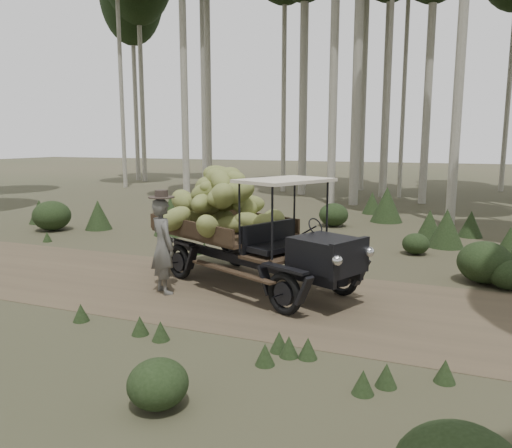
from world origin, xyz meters
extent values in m
plane|color=#473D2B|center=(0.00, 0.00, 0.00)|extent=(120.00, 120.00, 0.00)
cube|color=brown|center=(0.00, 0.00, 0.00)|extent=(70.00, 4.00, 0.01)
cube|color=black|center=(3.81, -0.14, 1.00)|extent=(1.31, 1.28, 0.55)
cube|color=black|center=(4.31, -0.37, 1.00)|extent=(0.51, 0.95, 0.62)
cube|color=black|center=(2.54, 0.45, 1.10)|extent=(0.66, 1.31, 0.55)
cube|color=#38281C|center=(1.27, 1.03, 1.00)|extent=(3.30, 2.81, 0.08)
cube|color=#38281C|center=(1.64, 1.85, 1.18)|extent=(2.57, 1.22, 0.32)
cube|color=#38281C|center=(0.89, 0.21, 1.18)|extent=(2.57, 1.22, 0.32)
cube|color=#38281C|center=(0.00, 1.62, 1.18)|extent=(0.81, 1.66, 0.32)
cube|color=beige|center=(2.93, 0.27, 2.22)|extent=(1.76, 2.02, 0.06)
cube|color=black|center=(2.38, 0.94, 0.62)|extent=(4.22, 2.01, 0.18)
cube|color=black|center=(2.06, 0.25, 0.62)|extent=(4.22, 2.01, 0.18)
torus|color=black|center=(3.96, 0.67, 0.38)|extent=(0.75, 0.44, 0.76)
torus|color=black|center=(3.29, -0.78, 0.38)|extent=(0.75, 0.44, 0.76)
torus|color=black|center=(1.15, 1.97, 0.38)|extent=(0.75, 0.44, 0.76)
torus|color=black|center=(0.48, 0.51, 0.38)|extent=(0.75, 0.44, 0.76)
sphere|color=beige|center=(4.57, 0.01, 1.05)|extent=(0.18, 0.18, 0.18)
sphere|color=beige|center=(4.19, -0.81, 1.05)|extent=(0.18, 0.18, 0.18)
ellipsoid|color=olive|center=(2.29, 0.83, 1.26)|extent=(0.85, 0.91, 0.58)
ellipsoid|color=olive|center=(1.13, 1.43, 1.60)|extent=(0.86, 0.73, 0.44)
ellipsoid|color=olive|center=(0.93, 0.87, 1.87)|extent=(0.80, 0.49, 0.60)
ellipsoid|color=olive|center=(1.16, 1.21, 2.14)|extent=(0.54, 0.82, 0.44)
ellipsoid|color=olive|center=(0.46, 2.19, 1.31)|extent=(0.83, 0.91, 0.67)
ellipsoid|color=olive|center=(1.00, 0.61, 1.65)|extent=(0.56, 0.89, 0.44)
ellipsoid|color=olive|center=(1.74, 0.75, 1.91)|extent=(0.96, 0.70, 0.69)
ellipsoid|color=olive|center=(1.32, 1.10, 2.12)|extent=(0.97, 0.92, 0.75)
ellipsoid|color=olive|center=(1.66, 0.73, 1.24)|extent=(0.93, 0.59, 0.44)
ellipsoid|color=olive|center=(0.78, 1.10, 1.59)|extent=(0.93, 0.66, 0.65)
ellipsoid|color=olive|center=(1.46, 0.60, 1.84)|extent=(0.75, 0.90, 0.61)
ellipsoid|color=olive|center=(1.31, 0.89, 2.10)|extent=(0.84, 0.87, 0.65)
ellipsoid|color=olive|center=(1.09, 1.46, 1.22)|extent=(0.89, 0.77, 0.61)
ellipsoid|color=olive|center=(0.28, 1.07, 1.62)|extent=(0.90, 0.75, 0.69)
ellipsoid|color=olive|center=(0.84, 1.10, 1.92)|extent=(0.91, 1.00, 0.73)
ellipsoid|color=olive|center=(1.10, 1.24, 2.19)|extent=(0.91, 0.67, 0.61)
ellipsoid|color=olive|center=(2.39, 1.14, 1.29)|extent=(0.55, 0.75, 0.60)
ellipsoid|color=olive|center=(1.81, 1.19, 1.60)|extent=(0.78, 0.89, 0.41)
ellipsoid|color=olive|center=(0.83, 1.17, 1.88)|extent=(0.84, 0.89, 0.61)
ellipsoid|color=olive|center=(1.06, 1.12, 2.13)|extent=(0.74, 0.84, 0.61)
ellipsoid|color=olive|center=(1.96, 0.95, 1.24)|extent=(0.87, 1.03, 0.74)
ellipsoid|color=olive|center=(1.77, 1.22, 1.56)|extent=(0.73, 0.94, 0.65)
ellipsoid|color=olive|center=(1.05, 1.02, 1.90)|extent=(0.60, 0.91, 0.59)
ellipsoid|color=olive|center=(1.32, 1.10, 2.14)|extent=(0.87, 0.60, 0.61)
ellipsoid|color=olive|center=(0.32, 1.53, 1.22)|extent=(0.81, 0.50, 0.56)
ellipsoid|color=olive|center=(0.60, 1.48, 1.64)|extent=(0.77, 0.78, 0.55)
ellipsoid|color=olive|center=(1.50, 0.55, 1.84)|extent=(0.97, 1.03, 0.76)
ellipsoid|color=olive|center=(1.50, 1.07, 2.13)|extent=(0.81, 0.66, 0.46)
ellipsoid|color=olive|center=(0.51, 0.34, 1.34)|extent=(0.95, 0.65, 0.76)
ellipsoid|color=olive|center=(1.51, -0.12, 1.32)|extent=(0.56, 0.88, 0.70)
imported|color=#54524D|center=(0.70, -0.45, 0.93)|extent=(0.81, 0.75, 1.86)
cylinder|color=#362C26|center=(0.70, -0.45, 1.89)|extent=(0.69, 0.69, 0.02)
cylinder|color=#362C26|center=(0.70, -0.45, 1.95)|extent=(0.34, 0.34, 0.15)
cylinder|color=#B2AD9E|center=(-5.59, 11.44, 8.04)|extent=(0.32, 0.32, 16.08)
cylinder|color=#B2AD9E|center=(4.44, 16.04, 7.46)|extent=(0.37, 0.37, 14.93)
cylinder|color=#B2AD9E|center=(1.52, 14.35, 8.31)|extent=(0.42, 0.42, 16.62)
cylinder|color=#B2AD9E|center=(2.79, 15.18, 7.82)|extent=(0.21, 0.21, 15.63)
cylinder|color=#B2AD9E|center=(-1.98, 17.71, 8.36)|extent=(0.40, 0.40, 16.72)
cylinder|color=#B2AD9E|center=(2.25, 18.27, 8.13)|extent=(0.30, 0.30, 16.27)
cylinder|color=#B2AD9E|center=(-14.97, 21.83, 8.95)|extent=(0.33, 0.33, 17.90)
cylinder|color=#B2AD9E|center=(-13.45, 17.47, 9.45)|extent=(0.26, 0.26, 18.90)
cylinder|color=#B2AD9E|center=(-3.31, 22.46, 9.50)|extent=(0.38, 0.38, 19.00)
cylinder|color=#B2AD9E|center=(-3.43, 18.83, 8.58)|extent=(0.26, 0.26, 17.16)
cylinder|color=#B2AD9E|center=(-16.24, 22.85, 8.07)|extent=(0.33, 0.33, 16.13)
cylinder|color=#B2AD9E|center=(-5.98, 14.52, 8.67)|extent=(0.30, 0.30, 17.34)
cylinder|color=#B2AD9E|center=(-10.41, 22.38, 10.66)|extent=(0.32, 0.32, 21.32)
ellipsoid|color=#233319|center=(6.97, 2.30, 0.30)|extent=(0.73, 0.73, 0.59)
ellipsoid|color=#233319|center=(2.95, -4.15, 0.28)|extent=(0.69, 0.69, 0.55)
cone|color=#233319|center=(6.39, 7.98, 0.41)|extent=(0.73, 0.73, 0.82)
cone|color=#233319|center=(-0.59, 5.67, 0.29)|extent=(0.52, 0.52, 0.58)
ellipsoid|color=#233319|center=(2.03, 8.25, 0.41)|extent=(1.00, 1.00, 0.80)
cone|color=#233319|center=(-5.14, 4.75, 0.49)|extent=(0.89, 0.89, 0.99)
ellipsoid|color=#233319|center=(-6.41, 3.99, 0.50)|extent=(1.22, 1.22, 0.98)
cone|color=#233319|center=(-7.89, 4.94, 0.43)|extent=(0.77, 0.77, 0.85)
ellipsoid|color=#233319|center=(5.01, 4.85, 0.28)|extent=(0.69, 0.69, 0.55)
cone|color=#233319|center=(-2.35, 4.83, 0.64)|extent=(1.15, 1.15, 1.28)
cone|color=#233319|center=(2.78, 11.79, 0.44)|extent=(0.80, 0.80, 0.89)
ellipsoid|color=#233319|center=(6.55, 2.61, 0.45)|extent=(1.10, 1.10, 0.88)
cone|color=#233319|center=(7.34, 6.31, 0.33)|extent=(0.59, 0.59, 0.65)
cone|color=#233319|center=(3.59, 9.94, 0.64)|extent=(1.15, 1.15, 1.28)
cone|color=#233319|center=(5.72, 6.10, 0.54)|extent=(0.97, 0.97, 1.08)
cone|color=#233319|center=(5.24, 6.86, 0.46)|extent=(0.84, 0.84, 0.93)
cone|color=#233319|center=(3.68, -2.70, 0.15)|extent=(0.27, 0.27, 0.30)
cone|color=#233319|center=(5.92, -2.32, 0.15)|extent=(0.27, 0.27, 0.30)
cone|color=#233319|center=(5.26, -2.70, 0.15)|extent=(0.27, 0.27, 0.30)
cone|color=#233319|center=(0.27, -2.32, 0.15)|extent=(0.27, 0.27, 0.30)
cone|color=#233319|center=(2.56, 2.46, 0.15)|extent=(0.27, 0.27, 0.30)
cone|color=#233319|center=(-0.31, 2.70, 0.15)|extent=(0.27, 0.27, 0.30)
cone|color=#233319|center=(4.15, -2.29, 0.15)|extent=(0.27, 0.27, 0.30)
cone|color=#233319|center=(1.93, -2.51, 0.15)|extent=(0.27, 0.27, 0.30)
cone|color=#233319|center=(3.89, -2.33, 0.15)|extent=(0.27, 0.27, 0.30)
cone|color=#233319|center=(1.51, -2.44, 0.15)|extent=(0.27, 0.27, 0.30)
cone|color=#233319|center=(1.70, 2.35, 0.15)|extent=(0.27, 0.27, 0.30)
cone|color=#233319|center=(3.71, -2.23, 0.15)|extent=(0.27, 0.27, 0.30)
cone|color=#233319|center=(5.02, -2.98, 0.15)|extent=(0.27, 0.27, 0.30)
cone|color=#233319|center=(-5.18, 2.50, 0.15)|extent=(0.27, 0.27, 0.30)
cone|color=#233319|center=(-0.18, 2.89, 0.15)|extent=(0.27, 0.27, 0.30)
camera|label=1|loc=(5.90, -8.54, 2.97)|focal=35.00mm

